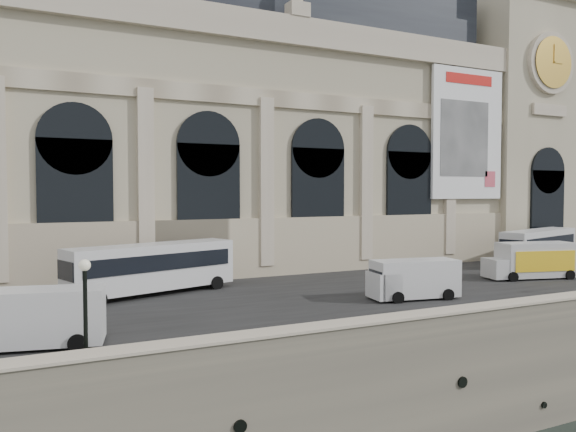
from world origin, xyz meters
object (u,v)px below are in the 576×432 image
bus_left (153,267)px  van_b (28,319)px  bus_right (539,245)px  box_truck (531,261)px  van_c (410,280)px  lamp_left (85,317)px

bus_left → van_b: bearing=-127.3°
bus_left → bus_right: bearing=-0.8°
bus_right → van_b: (-45.89, -10.18, -0.54)m
van_b → box_truck: box_truck is taller
bus_right → van_c: size_ratio=1.91×
box_truck → lamp_left: bearing=-165.8°
lamp_left → box_truck: bearing=14.2°
lamp_left → bus_right: bearing=18.9°
bus_left → bus_right: size_ratio=1.03×
bus_left → box_truck: (29.62, -6.51, -0.49)m
bus_right → van_c: bearing=-159.3°
bus_left → lamp_left: bearing=-111.7°
box_truck → lamp_left: size_ratio=1.72×
bus_left → box_truck: bus_left is taller
bus_right → box_truck: 10.11m
bus_right → van_b: size_ratio=1.84×
bus_right → van_c: (-22.76, -8.62, -0.59)m
bus_right → lamp_left: 46.43m
van_c → bus_left: bearing=148.6°
van_c → lamp_left: lamp_left is taller
van_b → box_truck: 37.99m
van_b → lamp_left: 5.31m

